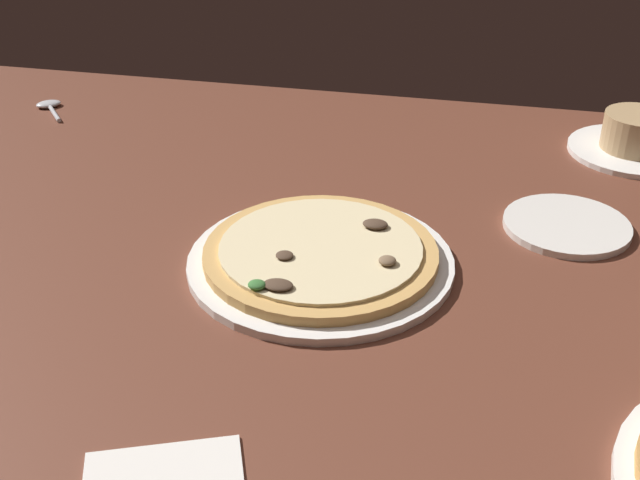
% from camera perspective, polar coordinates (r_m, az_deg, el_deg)
% --- Properties ---
extents(dining_table, '(1.50, 1.10, 0.04)m').
position_cam_1_polar(dining_table, '(0.93, 0.19, -2.49)').
color(dining_table, brown).
rests_on(dining_table, ground).
extents(pizza_main, '(0.30, 0.30, 0.03)m').
position_cam_1_polar(pizza_main, '(0.91, -0.19, -1.15)').
color(pizza_main, white).
rests_on(pizza_main, dining_table).
extents(ramekin_on_saucer, '(0.19, 0.19, 0.06)m').
position_cam_1_polar(ramekin_on_saucer, '(1.27, 21.35, 6.69)').
color(ramekin_on_saucer, white).
rests_on(ramekin_on_saucer, dining_table).
extents(side_plate, '(0.15, 0.15, 0.01)m').
position_cam_1_polar(side_plate, '(1.03, 16.99, 1.00)').
color(side_plate, silver).
rests_on(side_plate, dining_table).
extents(spoon, '(0.08, 0.09, 0.01)m').
position_cam_1_polar(spoon, '(1.42, -18.50, 8.94)').
color(spoon, silver).
rests_on(spoon, dining_table).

